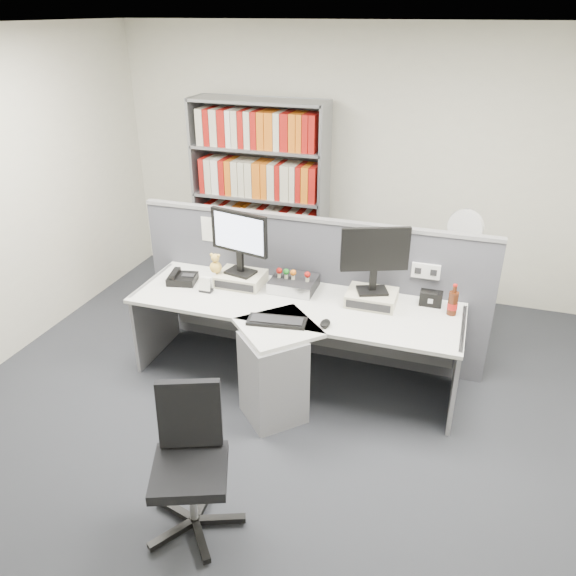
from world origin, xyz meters
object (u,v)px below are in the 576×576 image
(desktop_pc, at_px, (294,284))
(cola_bottle, at_px, (453,303))
(desk, at_px, (286,345))
(desk_fan, at_px, (465,231))
(keyboard, at_px, (277,321))
(mouse, at_px, (325,323))
(monitor_right, at_px, (375,255))
(filing_cabinet, at_px, (455,300))
(desk_calendar, at_px, (206,285))
(desk_phone, at_px, (182,278))
(shelving_unit, at_px, (260,200))
(office_chair, at_px, (190,457))
(monitor_left, at_px, (239,237))
(speaker, at_px, (431,298))

(desktop_pc, bearing_deg, cola_bottle, -1.55)
(desk, xyz_separation_m, desk_fan, (1.20, 1.40, 0.58))
(keyboard, relative_size, mouse, 3.87)
(monitor_right, xyz_separation_m, cola_bottle, (0.61, 0.02, -0.32))
(cola_bottle, xyz_separation_m, filing_cabinet, (0.02, 1.00, -0.46))
(keyboard, distance_m, desk_fan, 1.98)
(desk_calendar, relative_size, cola_bottle, 0.51)
(monitor_right, xyz_separation_m, desk_phone, (-1.59, -0.12, -0.38))
(shelving_unit, height_order, desk_fan, shelving_unit)
(monitor_right, relative_size, mouse, 4.53)
(mouse, height_order, cola_bottle, cola_bottle)
(monitor_right, height_order, office_chair, monitor_right)
(desk_calendar, xyz_separation_m, filing_cabinet, (1.94, 1.23, -0.42))
(desk, xyz_separation_m, desk_calendar, (-0.74, 0.17, 0.32))
(cola_bottle, relative_size, shelving_unit, 0.12)
(desk, relative_size, mouse, 22.31)
(keyboard, bearing_deg, monitor_left, 133.89)
(desktop_pc, xyz_separation_m, mouse, (0.40, -0.50, -0.03))
(desktop_pc, relative_size, desk_calendar, 2.86)
(monitor_left, bearing_deg, desktop_pc, 6.48)
(monitor_left, relative_size, speaker, 3.13)
(desk, relative_size, desk_phone, 9.80)
(speaker, xyz_separation_m, office_chair, (-1.15, -1.85, -0.30))
(filing_cabinet, bearing_deg, desk_phone, -152.74)
(cola_bottle, bearing_deg, desk_fan, 89.09)
(desk_phone, bearing_deg, speaker, 6.79)
(cola_bottle, bearing_deg, monitor_right, -178.43)
(monitor_right, distance_m, office_chair, 1.98)
(keyboard, height_order, shelving_unit, shelving_unit)
(keyboard, relative_size, desk_calendar, 3.57)
(speaker, height_order, office_chair, office_chair)
(shelving_unit, bearing_deg, desk_fan, -12.07)
(mouse, relative_size, shelving_unit, 0.06)
(filing_cabinet, bearing_deg, office_chair, -115.84)
(speaker, xyz_separation_m, desk_fan, (0.18, 0.90, 0.26))
(filing_cabinet, distance_m, office_chair, 3.06)
(speaker, relative_size, desk_fan, 0.32)
(desk, bearing_deg, office_chair, -95.52)
(keyboard, height_order, office_chair, office_chair)
(desk_phone, xyz_separation_m, cola_bottle, (2.19, 0.14, 0.06))
(desk_calendar, bearing_deg, shelving_unit, 95.40)
(shelving_unit, bearing_deg, desk, -64.04)
(desktop_pc, distance_m, shelving_unit, 1.65)
(monitor_left, distance_m, desk_phone, 0.63)
(desktop_pc, bearing_deg, monitor_right, -4.44)
(monitor_left, relative_size, desktop_pc, 1.48)
(desktop_pc, height_order, mouse, desktop_pc)
(desk, relative_size, office_chair, 2.92)
(monitor_left, xyz_separation_m, filing_cabinet, (1.72, 1.02, -0.79))
(desktop_pc, bearing_deg, desk, -80.17)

